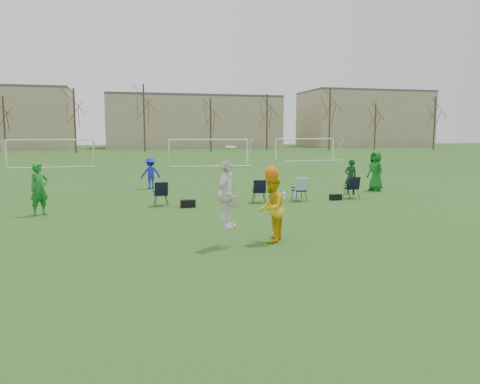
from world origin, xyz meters
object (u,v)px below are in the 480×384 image
object	(u,v)px
fielder_green_far	(376,171)
goal_left	(51,145)
fielder_green_near	(39,189)
fielder_blue	(150,173)
center_contest	(254,202)
goal_mid	(209,145)
goal_right	(305,143)

from	to	relation	value
fielder_green_far	goal_left	bearing A→B (deg)	-153.10
fielder_green_near	fielder_green_far	xyz separation A→B (m)	(15.34, 3.73, 0.08)
goal_left	fielder_green_far	bearing A→B (deg)	-56.66
fielder_blue	fielder_green_far	xyz separation A→B (m)	(11.06, -3.69, 0.19)
center_contest	goal_mid	world-z (taller)	center_contest
fielder_blue	goal_mid	xyz separation A→B (m)	(6.38, 17.93, 1.10)
fielder_green_near	center_contest	bearing A→B (deg)	-84.17
goal_mid	goal_right	distance (m)	13.42
fielder_blue	fielder_green_far	world-z (taller)	fielder_green_far
center_contest	goal_right	bearing A→B (deg)	66.17
goal_mid	fielder_green_near	bearing A→B (deg)	-108.82
fielder_blue	center_contest	distance (m)	13.58
fielder_blue	goal_left	size ratio (longest dim) A/B	0.22
center_contest	goal_mid	size ratio (longest dim) A/B	0.34
fielder_blue	goal_left	bearing A→B (deg)	-81.88
fielder_green_far	goal_mid	distance (m)	22.14
fielder_blue	goal_mid	size ratio (longest dim) A/B	0.22
goal_right	fielder_green_near	bearing A→B (deg)	-133.87
goal_mid	goal_right	size ratio (longest dim) A/B	1.01
goal_mid	fielder_green_far	bearing A→B (deg)	-73.79
fielder_blue	fielder_green_far	distance (m)	11.66
fielder_green_near	fielder_blue	bearing A→B (deg)	20.21
fielder_blue	center_contest	world-z (taller)	center_contest
fielder_green_far	center_contest	distance (m)	13.40
fielder_green_near	fielder_blue	size ratio (longest dim) A/B	1.13
goal_mid	fielder_blue	bearing A→B (deg)	-105.58
fielder_green_far	goal_left	distance (m)	30.13
fielder_green_near	fielder_green_far	size ratio (longest dim) A/B	0.92
fielder_green_near	center_contest	xyz separation A→B (m)	(6.16, -6.03, 0.16)
center_contest	goal_mid	distance (m)	31.71
fielder_green_far	center_contest	world-z (taller)	center_contest
fielder_green_far	center_contest	size ratio (longest dim) A/B	0.80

